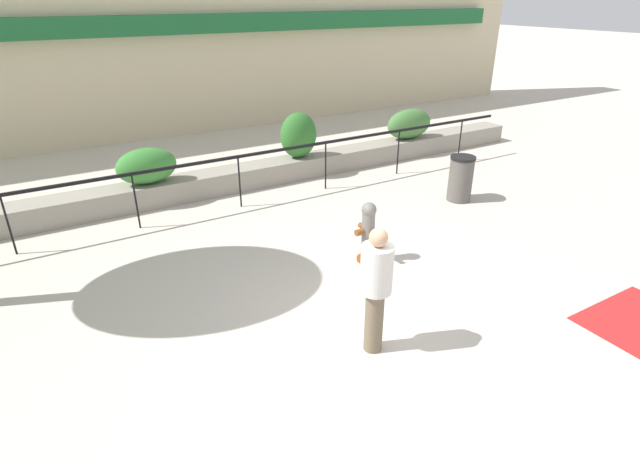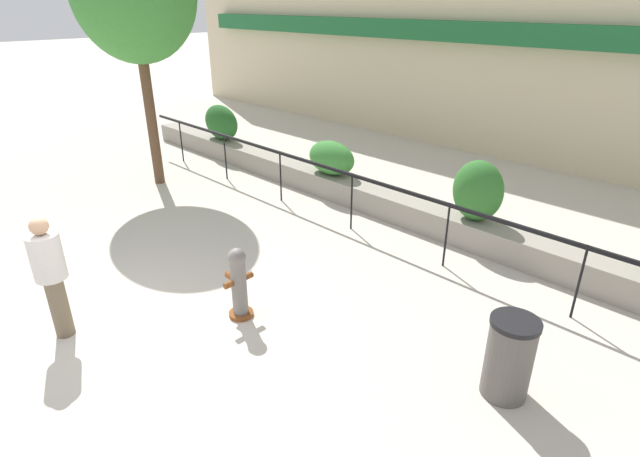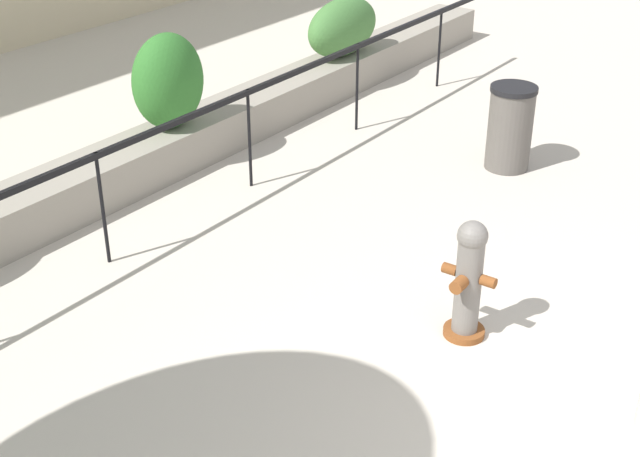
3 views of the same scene
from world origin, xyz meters
The scene contains 10 objects.
ground_plane centered at (0.00, 0.00, 0.00)m, with size 120.00×120.00×0.00m, color beige.
building_facade centered at (0.00, 11.98, 3.99)m, with size 30.00×1.36×8.00m.
planter_wall_low centered at (0.00, 6.00, 0.25)m, with size 18.00×0.70×0.50m, color gray.
fence_railing_segment centered at (0.00, 4.90, 1.02)m, with size 15.00×0.05×1.15m.
hedge_bush_1 centered at (-1.64, 6.00, 0.88)m, with size 1.26×0.70×0.77m, color #387F33.
hedge_bush_2 centered at (2.03, 6.00, 1.06)m, with size 0.93×0.68×1.11m, color #2D6B28.
hedge_bush_3 centered at (5.54, 6.00, 0.91)m, with size 1.44×0.64×0.82m, color #427538.
fire_hydrant centered at (0.93, 1.53, 0.55)m, with size 0.43×0.47×1.08m.
pedestrian centered at (-0.38, -0.44, 0.99)m, with size 0.55×0.55×1.73m.
trash_bin centered at (4.33, 2.77, 0.51)m, with size 0.55×0.55×1.01m.
Camera 1 is at (-3.64, -4.58, 4.20)m, focal length 28.00 mm.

